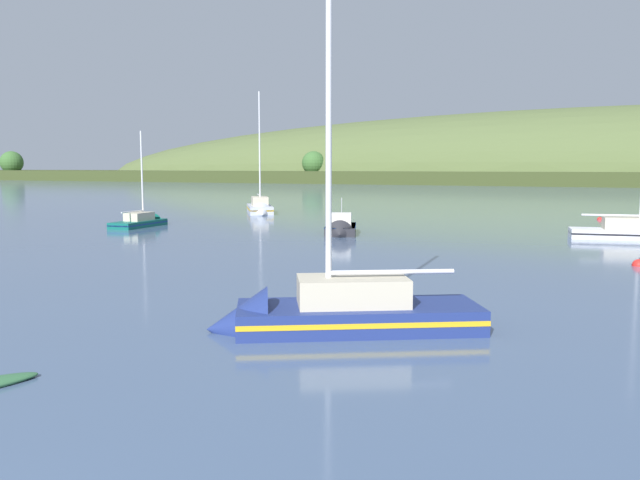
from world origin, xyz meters
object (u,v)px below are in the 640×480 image
object	(u,v)px
sailboat_far_left	(260,211)
fishing_boat_moored	(341,230)
sailboat_outer_reach	(144,224)
mooring_buoy_midchannel	(639,266)
sailboat_near_mooring	(327,320)
mooring_buoy_off_fishing_boat	(600,220)
sailboat_midwater_white	(640,236)

from	to	relation	value
sailboat_far_left	fishing_boat_moored	size ratio (longest dim) A/B	2.40
sailboat_far_left	sailboat_outer_reach	bearing A→B (deg)	-38.68
mooring_buoy_midchannel	sailboat_far_left	bearing A→B (deg)	145.31
mooring_buoy_midchannel	sailboat_near_mooring	bearing A→B (deg)	-116.73
sailboat_outer_reach	mooring_buoy_off_fishing_boat	bearing A→B (deg)	-61.31
sailboat_midwater_white	fishing_boat_moored	xyz separation A→B (m)	(-21.56, -6.11, 0.20)
mooring_buoy_off_fishing_boat	sailboat_near_mooring	bearing A→B (deg)	-98.04
sailboat_near_mooring	sailboat_outer_reach	world-z (taller)	sailboat_near_mooring
mooring_buoy_off_fishing_boat	sailboat_midwater_white	bearing A→B (deg)	-80.71
sailboat_near_mooring	sailboat_outer_reach	size ratio (longest dim) A/B	1.53
fishing_boat_moored	mooring_buoy_off_fishing_boat	xyz separation A→B (m)	(18.56, 24.46, -0.40)
sailboat_outer_reach	mooring_buoy_midchannel	distance (m)	40.96
sailboat_far_left	mooring_buoy_midchannel	size ratio (longest dim) A/B	18.31
sailboat_far_left	fishing_boat_moored	distance (m)	24.97
fishing_boat_moored	mooring_buoy_midchannel	xyz separation A→B (m)	(21.02, -8.62, -0.40)
sailboat_near_mooring	mooring_buoy_midchannel	world-z (taller)	sailboat_near_mooring
sailboat_far_left	mooring_buoy_midchannel	world-z (taller)	sailboat_far_left
mooring_buoy_midchannel	sailboat_outer_reach	bearing A→B (deg)	168.45
sailboat_midwater_white	mooring_buoy_off_fishing_boat	world-z (taller)	sailboat_midwater_white
sailboat_midwater_white	fishing_boat_moored	bearing A→B (deg)	-172.90
fishing_boat_moored	mooring_buoy_midchannel	world-z (taller)	fishing_boat_moored
sailboat_far_left	mooring_buoy_off_fishing_boat	distance (m)	36.52
sailboat_near_mooring	mooring_buoy_off_fishing_boat	xyz separation A→B (m)	(7.45, 52.75, -0.32)
sailboat_near_mooring	sailboat_midwater_white	xyz separation A→B (m)	(10.45, 34.41, -0.13)
sailboat_far_left	sailboat_midwater_white	bearing A→B (deg)	39.84
sailboat_far_left	mooring_buoy_off_fishing_boat	size ratio (longest dim) A/B	23.63
sailboat_near_mooring	sailboat_outer_reach	xyz separation A→B (m)	(-30.22, 27.87, -0.12)
mooring_buoy_midchannel	mooring_buoy_off_fishing_boat	size ratio (longest dim) A/B	1.29
sailboat_midwater_white	sailboat_outer_reach	size ratio (longest dim) A/B	1.46
sailboat_midwater_white	fishing_boat_moored	distance (m)	22.42
sailboat_midwater_white	sailboat_outer_reach	bearing A→B (deg)	-179.60
sailboat_far_left	mooring_buoy_midchannel	bearing A→B (deg)	22.06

